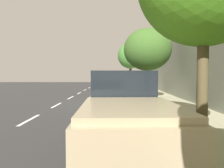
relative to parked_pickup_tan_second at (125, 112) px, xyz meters
The scene contains 14 objects.
ground 8.34m from the parked_pickup_tan_second, 96.79° to the left, with size 73.14×73.14×0.00m, color #2F2F2F.
sidewalk 8.70m from the parked_pickup_tan_second, 71.86° to the left, with size 3.33×45.71×0.16m, color #AFA987.
curb_edge 8.33m from the parked_pickup_tan_second, 83.39° to the left, with size 0.16×45.71×0.16m, color gray.
lane_stripe_centre 8.39m from the parked_pickup_tan_second, 116.38° to the left, with size 0.14×44.20×0.01m.
lane_stripe_bike_edge 8.30m from the parked_pickup_tan_second, 93.58° to the left, with size 0.12×45.71×0.01m, color white.
building_facade 9.54m from the parked_pickup_tan_second, 60.76° to the left, with size 0.50×45.71×4.58m, color gray.
parked_pickup_tan_second is the anchor object (origin of this frame).
parked_suv_green_mid 8.98m from the parked_pickup_tan_second, 90.62° to the left, with size 2.07×4.75×1.99m.
parked_sedan_silver_far 20.95m from the parked_pickup_tan_second, 90.47° to the left, with size 1.84×4.40×1.52m.
bicycle_at_curb 16.36m from the parked_pickup_tan_second, 88.29° to the left, with size 1.58×0.86×0.78m.
cyclist_with_backpack 15.90m from the parked_pickup_tan_second, 87.44° to the left, with size 0.52×0.55×1.66m.
street_tree_far_end 10.00m from the parked_pickup_tan_second, 78.30° to the left, with size 3.20×3.20×4.78m.
street_tree_corner 25.86m from the parked_pickup_tan_second, 85.62° to the left, with size 3.55×3.55×6.05m.
pedestrian_on_phone 18.61m from the parked_pickup_tan_second, 80.56° to the left, with size 0.32×0.60×1.62m.
Camera 1 is at (0.72, -13.82, 1.86)m, focal length 35.57 mm.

